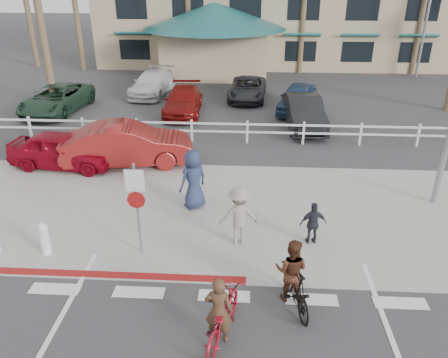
# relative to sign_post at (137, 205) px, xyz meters

# --- Properties ---
(ground) EXTENTS (140.00, 140.00, 0.00)m
(ground) POSITION_rel_sign_post_xyz_m (2.30, -2.20, -1.45)
(ground) COLOR #333335
(sidewalk_plaza) EXTENTS (22.00, 7.00, 0.01)m
(sidewalk_plaza) POSITION_rel_sign_post_xyz_m (2.30, 2.30, -1.44)
(sidewalk_plaza) COLOR gray
(sidewalk_plaza) RESTS_ON ground
(cross_street) EXTENTS (40.00, 5.00, 0.01)m
(cross_street) POSITION_rel_sign_post_xyz_m (2.30, 6.30, -1.45)
(cross_street) COLOR #333335
(cross_street) RESTS_ON ground
(parking_lot) EXTENTS (50.00, 16.00, 0.01)m
(parking_lot) POSITION_rel_sign_post_xyz_m (2.30, 15.80, -1.45)
(parking_lot) COLOR #333335
(parking_lot) RESTS_ON ground
(curb_red) EXTENTS (7.00, 0.25, 0.02)m
(curb_red) POSITION_rel_sign_post_xyz_m (-0.70, -1.00, -1.44)
(curb_red) COLOR maroon
(curb_red) RESTS_ON ground
(rail_fence) EXTENTS (29.40, 0.16, 1.00)m
(rail_fence) POSITION_rel_sign_post_xyz_m (2.80, 8.30, -0.95)
(rail_fence) COLOR silver
(rail_fence) RESTS_ON ground
(sign_post) EXTENTS (0.50, 0.10, 2.90)m
(sign_post) POSITION_rel_sign_post_xyz_m (0.00, 0.00, 0.00)
(sign_post) COLOR gray
(sign_post) RESTS_ON ground
(bollard_0) EXTENTS (0.26, 0.26, 0.95)m
(bollard_0) POSITION_rel_sign_post_xyz_m (-2.50, -0.20, -0.97)
(bollard_0) COLOR silver
(bollard_0) RESTS_ON ground
(streetlight_1) EXTENTS (0.60, 2.00, 9.50)m
(streetlight_1) POSITION_rel_sign_post_xyz_m (14.30, 21.80, 3.30)
(streetlight_1) COLOR gray
(streetlight_1) RESTS_ON ground
(bike_red) EXTENTS (1.14, 2.05, 1.02)m
(bike_red) POSITION_rel_sign_post_xyz_m (2.33, -2.80, -0.94)
(bike_red) COLOR maroon
(bike_red) RESTS_ON ground
(rider_red) EXTENTS (0.59, 0.42, 1.54)m
(rider_red) POSITION_rel_sign_post_xyz_m (2.27, -2.90, -0.68)
(rider_red) COLOR #4D3221
(rider_red) RESTS_ON ground
(bike_black) EXTENTS (0.86, 1.81, 1.05)m
(bike_black) POSITION_rel_sign_post_xyz_m (3.90, -1.82, -0.92)
(bike_black) COLOR black
(bike_black) RESTS_ON ground
(rider_black) EXTENTS (0.88, 0.76, 1.57)m
(rider_black) POSITION_rel_sign_post_xyz_m (3.80, -1.56, -0.67)
(rider_black) COLOR #4D2819
(rider_black) RESTS_ON ground
(pedestrian_a) EXTENTS (1.18, 0.79, 1.70)m
(pedestrian_a) POSITION_rel_sign_post_xyz_m (2.56, 0.64, -0.60)
(pedestrian_a) COLOR gray
(pedestrian_a) RESTS_ON ground
(pedestrian_child) EXTENTS (0.77, 0.41, 1.25)m
(pedestrian_child) POSITION_rel_sign_post_xyz_m (4.58, 0.74, -0.83)
(pedestrian_child) COLOR #262733
(pedestrian_child) RESTS_ON ground
(pedestrian_b) EXTENTS (1.10, 1.08, 1.91)m
(pedestrian_b) POSITION_rel_sign_post_xyz_m (1.10, 2.56, -0.49)
(pedestrian_b) COLOR #242E4F
(pedestrian_b) RESTS_ON ground
(car_white_sedan) EXTENTS (5.12, 2.55, 1.61)m
(car_white_sedan) POSITION_rel_sign_post_xyz_m (-1.81, 5.75, -0.64)
(car_white_sedan) COLOR maroon
(car_white_sedan) RESTS_ON ground
(car_red_compact) EXTENTS (4.17, 2.04, 1.37)m
(car_red_compact) POSITION_rel_sign_post_xyz_m (-4.21, 5.37, -0.77)
(car_red_compact) COLOR maroon
(car_red_compact) RESTS_ON ground
(lot_car_0) EXTENTS (2.81, 5.22, 1.39)m
(lot_car_0) POSITION_rel_sign_post_xyz_m (-7.30, 12.26, -0.75)
(lot_car_0) COLOR #1E3927
(lot_car_0) RESTS_ON ground
(lot_car_1) EXTENTS (2.01, 4.55, 1.30)m
(lot_car_1) POSITION_rel_sign_post_xyz_m (-0.67, 12.41, -0.80)
(lot_car_1) COLOR maroon
(lot_car_1) RESTS_ON ground
(lot_car_2) EXTENTS (2.75, 4.46, 1.42)m
(lot_car_2) POSITION_rel_sign_post_xyz_m (5.30, 13.12, -0.74)
(lot_car_2) COLOR navy
(lot_car_2) RESTS_ON ground
(lot_car_3) EXTENTS (1.85, 4.59, 1.48)m
(lot_car_3) POSITION_rel_sign_post_xyz_m (5.33, 10.55, -0.71)
(lot_car_3) COLOR black
(lot_car_3) RESTS_ON ground
(lot_car_4) EXTENTS (2.34, 4.80, 1.35)m
(lot_car_4) POSITION_rel_sign_post_xyz_m (-3.05, 16.07, -0.78)
(lot_car_4) COLOR silver
(lot_car_4) RESTS_ON ground
(lot_car_5) EXTENTS (2.30, 4.48, 1.21)m
(lot_car_5) POSITION_rel_sign_post_xyz_m (2.62, 15.41, -0.84)
(lot_car_5) COLOR #26262D
(lot_car_5) RESTS_ON ground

